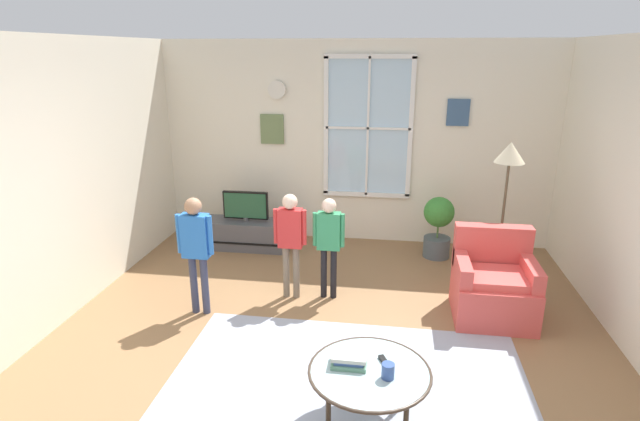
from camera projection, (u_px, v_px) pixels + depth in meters
ground_plane at (321, 368)px, 4.23m from camera, size 5.84×6.76×0.02m
back_wall at (355, 143)px, 6.77m from camera, size 5.24×0.17×2.70m
side_wall_left at (6, 201)px, 4.19m from camera, size 0.12×6.16×2.70m
area_rug at (347, 386)px, 3.98m from camera, size 2.89×1.92×0.01m
tv_stand at (247, 234)px, 6.73m from camera, size 1.18×0.42×0.39m
television at (246, 206)px, 6.61m from camera, size 0.60×0.08×0.40m
armchair at (493, 286)px, 4.96m from camera, size 0.76×0.74×0.87m
coffee_table at (369, 374)px, 3.44m from camera, size 0.86×0.86×0.46m
book_stack at (349, 360)px, 3.49m from camera, size 0.24×0.18×0.08m
cup at (388, 371)px, 3.34m from camera, size 0.09×0.09×0.11m
remote_near_books at (384, 361)px, 3.51m from camera, size 0.09×0.14×0.02m
person_red_shirt at (290, 234)px, 5.21m from camera, size 0.35×0.16×1.16m
person_blue_shirt at (196, 243)px, 4.88m from camera, size 0.37×0.17×1.22m
person_green_shirt at (329, 237)px, 5.22m from camera, size 0.34×0.15×1.11m
potted_plant_by_window at (438, 224)px, 6.36m from camera, size 0.38×0.38×0.80m
floor_lamp at (509, 167)px, 5.34m from camera, size 0.32×0.32×1.63m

